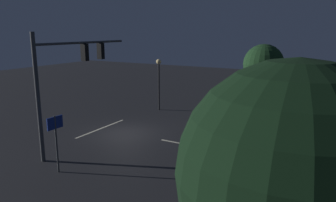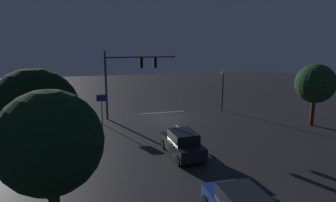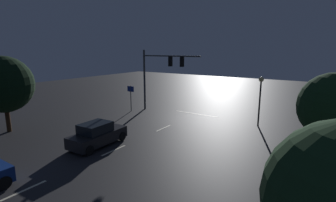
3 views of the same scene
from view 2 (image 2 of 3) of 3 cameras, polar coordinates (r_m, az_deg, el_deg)
The scene contains 12 objects.
ground_plane at distance 29.61m, azimuth -0.09°, elevation -3.23°, with size 80.00×80.00×0.00m, color #232326.
traffic_signal_assembly at distance 28.90m, azimuth -7.83°, elevation 5.76°, with size 7.15×0.47×6.75m.
lane_dash_far at distance 25.92m, azimuth 2.23°, elevation -5.40°, with size 2.20×0.16×0.01m, color beige.
lane_dash_mid at distance 20.60m, azimuth 7.30°, elevation -10.08°, with size 2.20×0.16×0.01m, color beige.
lane_dash_near at distance 15.77m, azimuth 16.04°, elevation -17.61°, with size 2.20×0.16×0.01m, color beige.
stop_bar at distance 31.55m, azimuth -1.07°, elevation -2.29°, with size 5.00×0.16×0.01m, color beige.
car_approaching at distance 19.81m, azimuth 2.88°, elevation -8.44°, with size 2.09×4.44×1.70m.
street_lamp_left_kerb at distance 32.53m, azimuth 10.81°, elevation 3.58°, with size 0.44×0.44×4.44m.
route_sign at distance 27.32m, azimuth -13.01°, elevation -0.35°, with size 0.90×0.09×2.86m.
tree_right_near at distance 11.42m, azimuth -22.30°, elevation -7.65°, with size 3.90×3.90×5.95m.
tree_left_far at distance 29.30m, azimuth 27.14°, elevation 3.06°, with size 3.54×3.54×5.67m.
tree_right_far at distance 16.32m, azimuth -24.80°, elevation -2.18°, with size 4.63×4.63×6.32m.
Camera 2 is at (7.47, 27.64, 7.58)m, focal length 30.78 mm.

